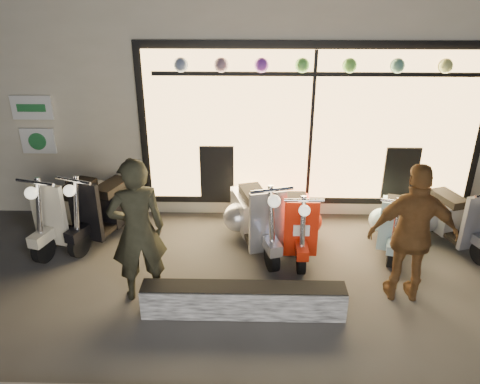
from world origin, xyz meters
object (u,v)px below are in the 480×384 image
object	(u,v)px
scooter_silver	(255,213)
woman	(413,235)
scooter_red	(297,220)
graffiti_barrier	(243,300)
man	(138,231)

from	to	relation	value
scooter_silver	woman	xyz separation A→B (m)	(1.89, -1.36, 0.44)
scooter_red	woman	world-z (taller)	woman
graffiti_barrier	woman	xyz separation A→B (m)	(2.03, 0.39, 0.70)
man	woman	xyz separation A→B (m)	(3.32, 0.03, -0.03)
man	woman	size ratio (longest dim) A/B	1.03
scooter_silver	scooter_red	distance (m)	0.64
scooter_silver	scooter_red	bearing A→B (deg)	-25.64
scooter_red	man	xyz separation A→B (m)	(-2.06, -1.29, 0.52)
scooter_red	woman	distance (m)	1.85
graffiti_barrier	scooter_silver	size ratio (longest dim) A/B	1.50
scooter_silver	woman	world-z (taller)	woman
scooter_red	man	world-z (taller)	man
scooter_silver	scooter_red	size ratio (longest dim) A/B	1.12
graffiti_barrier	man	xyz separation A→B (m)	(-1.29, 0.35, 0.74)
scooter_silver	woman	size ratio (longest dim) A/B	0.89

